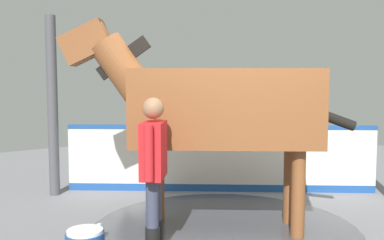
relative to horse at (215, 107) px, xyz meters
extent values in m
cube|color=gray|center=(-0.39, -0.16, -1.49)|extent=(16.00, 16.00, 0.02)
cylinder|color=#42444C|center=(-0.07, -0.09, -1.48)|extent=(3.27, 3.27, 0.00)
cube|color=silver|center=(1.35, -1.20, -0.97)|extent=(3.13, 3.96, 1.03)
cube|color=#1E4C99|center=(1.35, -1.20, -0.43)|extent=(3.15, 3.98, 0.06)
cube|color=#1E4C99|center=(1.35, -1.20, -1.42)|extent=(3.14, 3.97, 0.12)
cylinder|color=#4C4C51|center=(2.72, 1.06, -0.08)|extent=(0.16, 0.16, 2.81)
cube|color=brown|center=(-0.07, -0.09, 0.00)|extent=(2.07, 2.29, 0.91)
cylinder|color=brown|center=(0.25, 0.72, -0.97)|extent=(0.16, 0.16, 1.03)
cylinder|color=brown|center=(0.64, 0.41, -0.97)|extent=(0.16, 0.16, 1.03)
cylinder|color=brown|center=(-0.78, -0.59, -0.97)|extent=(0.16, 0.16, 1.03)
cylinder|color=brown|center=(-0.39, -0.90, -0.97)|extent=(0.16, 0.16, 1.03)
cylinder|color=brown|center=(0.68, 0.86, 0.45)|extent=(0.80, 0.86, 0.87)
cube|color=black|center=(0.68, 0.86, 0.59)|extent=(0.46, 0.56, 0.53)
cube|color=brown|center=(0.95, 1.21, 0.77)|extent=(0.62, 0.68, 0.56)
cylinder|color=black|center=(-0.81, -1.03, -0.10)|extent=(0.53, 0.62, 0.35)
cylinder|color=black|center=(-0.16, 0.93, -1.32)|extent=(0.15, 0.15, 0.32)
cylinder|color=#383D51|center=(-0.16, 0.93, -0.92)|extent=(0.13, 0.13, 0.49)
cylinder|color=#383D51|center=(-0.32, 1.07, -0.92)|extent=(0.13, 0.13, 0.49)
cube|color=red|center=(-0.24, 1.00, -0.39)|extent=(0.50, 0.47, 0.57)
cylinder|color=red|center=(-0.02, 0.82, -0.38)|extent=(0.09, 0.09, 0.54)
cylinder|color=red|center=(-0.46, 1.19, -0.38)|extent=(0.09, 0.09, 0.54)
sphere|color=#936B4C|center=(-0.24, 1.00, 0.04)|extent=(0.22, 0.22, 0.22)
cylinder|color=white|center=(-0.12, 1.71, -1.13)|extent=(0.34, 0.34, 0.03)
cylinder|color=#3399CC|center=(0.48, 1.30, -1.41)|extent=(0.08, 0.08, 0.15)
cylinder|color=white|center=(0.48, 1.30, -1.32)|extent=(0.05, 0.05, 0.03)
camera|label=1|loc=(-3.98, 3.23, 0.30)|focal=40.21mm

